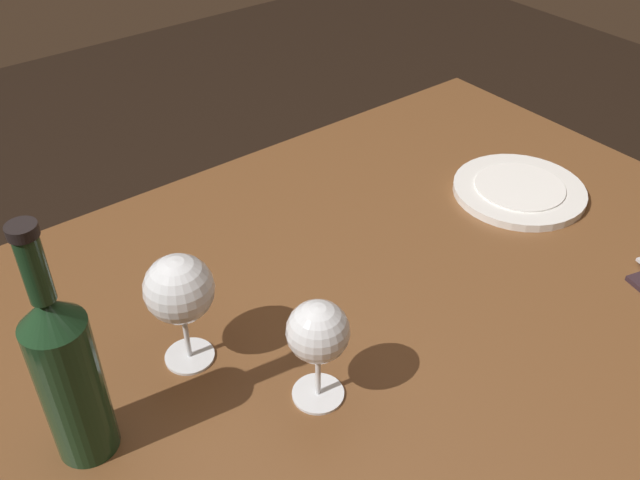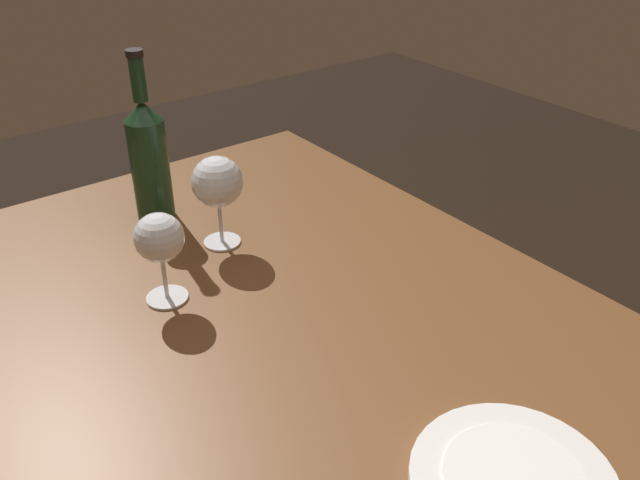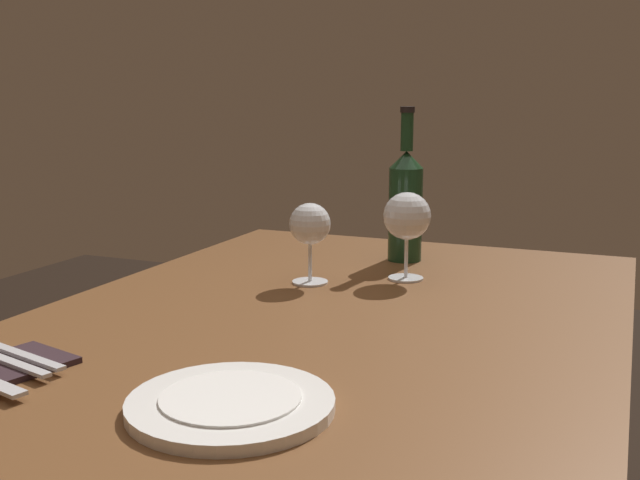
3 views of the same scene
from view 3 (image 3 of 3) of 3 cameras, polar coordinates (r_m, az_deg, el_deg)
dining_table at (r=1.24m, az=0.39°, el=-9.65°), size 1.30×0.90×0.74m
wine_glass_left at (r=1.39m, az=-0.76°, el=1.06°), size 0.08×0.08×0.15m
wine_glass_right at (r=1.42m, az=6.53°, el=1.68°), size 0.09×0.09×0.17m
wine_bottle at (r=1.59m, az=6.29°, el=2.84°), size 0.07×0.07×0.32m
dinner_plate at (r=0.87m, az=-6.70°, el=-12.05°), size 0.23×0.23×0.02m
fork_inner at (r=1.06m, az=-22.46°, el=-8.33°), size 0.06×0.18×0.00m
fork_outer at (r=1.08m, az=-21.51°, el=-7.96°), size 0.06×0.18×0.00m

